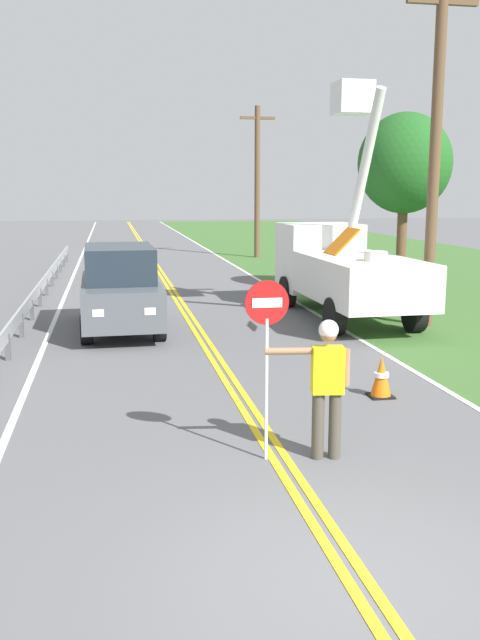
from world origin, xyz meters
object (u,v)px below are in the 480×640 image
Objects in this scene: stop_sign_paddle at (267,330)px; utility_pole_near at (435,150)px; oncoming_suv_nearest at (120,288)px; traffic_cone_lead at (381,377)px; utility_bucket_truck at (341,264)px; roadside_tree_verge at (405,164)px; utility_pole_mid at (257,179)px; flagger_worker at (327,380)px.

stop_sign_paddle is 0.28× the size of utility_pole_near.
traffic_cone_lead is (4.20, -6.56, -0.72)m from oncoming_suv_nearest.
stop_sign_paddle is 10.78m from utility_bucket_truck.
traffic_cone_lead is at bearing -103.61° from utility_bucket_truck.
stop_sign_paddle reaches higher than traffic_cone_lead.
utility_bucket_truck is 0.81× the size of utility_pole_near.
utility_pole_mid is at bearing 97.32° from roadside_tree_verge.
utility_bucket_truck is 6.11m from oncoming_suv_nearest.
oncoming_suv_nearest is 6.63× the size of traffic_cone_lead.
utility_bucket_truck is at bearing 70.30° from flagger_worker.
utility_bucket_truck reaches higher than traffic_cone_lead.
utility_pole_mid reaches higher than roadside_tree_verge.
flagger_worker is 15.21m from roadside_tree_verge.
roadside_tree_verge is (3.17, 3.28, 2.83)m from utility_bucket_truck.
oncoming_suv_nearest reaches higher than traffic_cone_lead.
utility_bucket_truck is 17.73m from utility_pole_mid.
traffic_cone_lead is 0.12× the size of roadside_tree_verge.
traffic_cone_lead is at bearing 54.44° from flagger_worker.
stop_sign_paddle is 0.34× the size of utility_bucket_truck.
utility_pole_mid is at bearing 85.60° from utility_bucket_truck.
stop_sign_paddle is 0.50× the size of oncoming_suv_nearest.
traffic_cone_lead is at bearing -121.77° from utility_pole_near.
traffic_cone_lead is (2.51, 2.34, -1.37)m from stop_sign_paddle.
utility_pole_mid reaches higher than traffic_cone_lead.
utility_bucket_truck is at bearing -134.09° from roadside_tree_verge.
utility_pole_near is 19.26m from utility_pole_mid.
roadside_tree_verge is at bearing 63.02° from flagger_worker.
oncoming_suv_nearest reaches higher than flagger_worker.
flagger_worker is 0.27× the size of utility_bucket_truck.
utility_pole_near is 1.43× the size of roadside_tree_verge.
stop_sign_paddle is 3.33× the size of traffic_cone_lead.
oncoming_suv_nearest is at bearing -170.86° from utility_bucket_truck.
roadside_tree_verge is at bearing 60.28° from stop_sign_paddle.
flagger_worker is at bearing -109.70° from utility_bucket_truck.
flagger_worker is at bearing -100.15° from utility_pole_mid.
utility_pole_near is (7.76, -0.80, 3.35)m from oncoming_suv_nearest.
roadside_tree_verge is (6.74, 13.25, 3.22)m from flagger_worker.
oncoming_suv_nearest is 0.60× the size of utility_pole_mid.
flagger_worker is 9.33m from oncoming_suv_nearest.
flagger_worker is at bearing -125.56° from traffic_cone_lead.
oncoming_suv_nearest is (-2.45, 9.00, 0.01)m from flagger_worker.
stop_sign_paddle is at bearing -79.27° from oncoming_suv_nearest.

